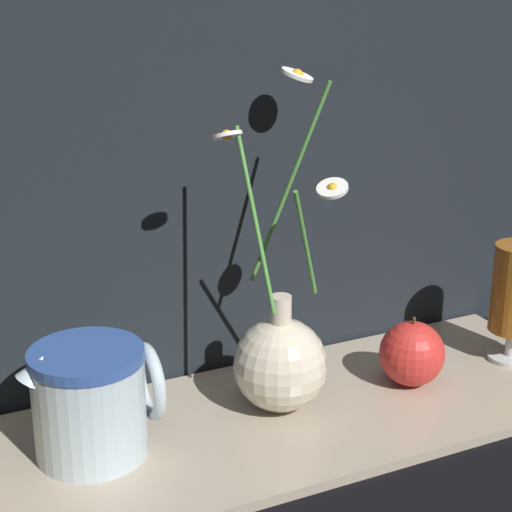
{
  "coord_description": "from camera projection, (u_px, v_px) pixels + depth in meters",
  "views": [
    {
      "loc": [
        -0.36,
        -0.79,
        0.52
      ],
      "look_at": [
        0.02,
        0.0,
        0.21
      ],
      "focal_mm": 60.0,
      "sensor_mm": 36.0,
      "label": 1
    }
  ],
  "objects": [
    {
      "name": "vase_with_flowers",
      "position": [
        280.0,
        359.0,
        1.0
      ],
      "size": [
        0.17,
        0.17,
        0.39
      ],
      "color": "beige",
      "rests_on": "shelf"
    },
    {
      "name": "ground_plane",
      "position": [
        243.0,
        433.0,
        0.99
      ],
      "size": [
        6.0,
        6.0,
        0.0
      ],
      "primitive_type": "plane",
      "color": "black"
    },
    {
      "name": "orange_fruit",
      "position": [
        413.0,
        354.0,
        1.06
      ],
      "size": [
        0.08,
        0.08,
        0.09
      ],
      "color": "red",
      "rests_on": "shelf"
    },
    {
      "name": "shelf",
      "position": [
        243.0,
        428.0,
        0.98
      ],
      "size": [
        0.9,
        0.28,
        0.01
      ],
      "color": "tan",
      "rests_on": "ground_plane"
    },
    {
      "name": "ceramic_pitcher",
      "position": [
        91.0,
        397.0,
        0.91
      ],
      "size": [
        0.15,
        0.12,
        0.13
      ],
      "color": "silver",
      "rests_on": "shelf"
    }
  ]
}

